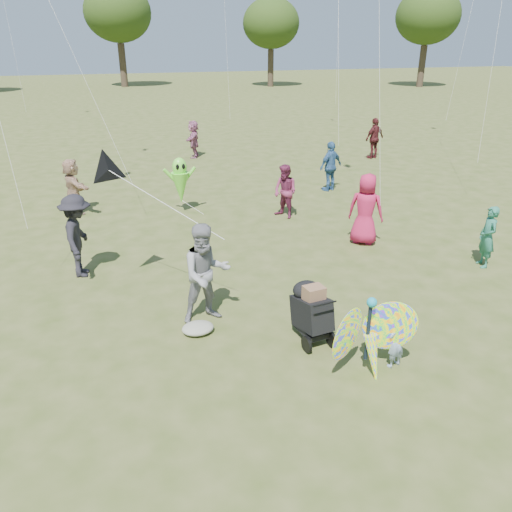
{
  "coord_description": "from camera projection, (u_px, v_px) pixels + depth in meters",
  "views": [
    {
      "loc": [
        -3.08,
        -7.01,
        5.01
      ],
      "look_at": [
        -0.2,
        1.5,
        1.1
      ],
      "focal_mm": 35.0,
      "sensor_mm": 36.0,
      "label": 1
    }
  ],
  "objects": [
    {
      "name": "ground",
      "position": [
        293.0,
        342.0,
        9.0
      ],
      "size": [
        160.0,
        160.0,
        0.0
      ],
      "primitive_type": "plane",
      "color": "#51592B",
      "rests_on": "ground"
    },
    {
      "name": "jogging_stroller",
      "position": [
        311.0,
        308.0,
        8.88
      ],
      "size": [
        0.56,
        1.08,
        1.09
      ],
      "rotation": [
        0.0,
        0.0,
        0.11
      ],
      "color": "black",
      "rests_on": "ground"
    },
    {
      "name": "crowd_c",
      "position": [
        331.0,
        166.0,
        17.68
      ],
      "size": [
        1.11,
        0.77,
        1.75
      ],
      "primitive_type": "imported",
      "rotation": [
        0.0,
        0.0,
        3.51
      ],
      "color": "#335C8C",
      "rests_on": "ground"
    },
    {
      "name": "grey_bag",
      "position": [
        198.0,
        328.0,
        9.24
      ],
      "size": [
        0.6,
        0.49,
        0.19
      ],
      "primitive_type": "ellipsoid",
      "color": "gray",
      "rests_on": "ground"
    },
    {
      "name": "alien_kite",
      "position": [
        180.0,
        182.0,
        15.34
      ],
      "size": [
        1.12,
        0.69,
        1.74
      ],
      "color": "#6CE536",
      "rests_on": "ground"
    },
    {
      "name": "crowd_b",
      "position": [
        78.0,
        236.0,
        11.19
      ],
      "size": [
        0.89,
        1.33,
        1.91
      ],
      "primitive_type": "imported",
      "rotation": [
        0.0,
        0.0,
        1.42
      ],
      "color": "black",
      "rests_on": "ground"
    },
    {
      "name": "butterfly_kite",
      "position": [
        370.0,
        339.0,
        7.88
      ],
      "size": [
        1.74,
        0.75,
        1.58
      ],
      "color": "#F3265B",
      "rests_on": "ground"
    },
    {
      "name": "crowd_a",
      "position": [
        366.0,
        209.0,
        13.01
      ],
      "size": [
        1.09,
        1.05,
        1.88
      ],
      "primitive_type": "imported",
      "rotation": [
        0.0,
        0.0,
        2.44
      ],
      "color": "#AE1B44",
      "rests_on": "ground"
    },
    {
      "name": "tree_line",
      "position": [
        146.0,
        18.0,
        46.41
      ],
      "size": [
        91.78,
        33.6,
        10.79
      ],
      "color": "#3A2D21",
      "rests_on": "ground"
    },
    {
      "name": "delta_kite_rig",
      "position": [
        109.0,
        170.0,
        9.78
      ],
      "size": [
        2.33,
        2.0,
        1.49
      ],
      "color": "black",
      "rests_on": "ground"
    },
    {
      "name": "adult_man",
      "position": [
        206.0,
        274.0,
        9.34
      ],
      "size": [
        1.0,
        0.81,
        1.96
      ],
      "primitive_type": "imported",
      "rotation": [
        0.0,
        0.0,
        0.07
      ],
      "color": "gray",
      "rests_on": "ground"
    },
    {
      "name": "child_girl",
      "position": [
        396.0,
        342.0,
        8.15
      ],
      "size": [
        0.38,
        0.3,
        0.93
      ],
      "primitive_type": "imported",
      "rotation": [
        0.0,
        0.0,
        3.39
      ],
      "color": "#93A9D0",
      "rests_on": "ground"
    },
    {
      "name": "crowd_j",
      "position": [
        194.0,
        139.0,
        22.74
      ],
      "size": [
        1.0,
        1.62,
        1.67
      ],
      "primitive_type": "imported",
      "rotation": [
        0.0,
        0.0,
        4.36
      ],
      "color": "#A25C7E",
      "rests_on": "ground"
    },
    {
      "name": "crowd_e",
      "position": [
        285.0,
        192.0,
        14.98
      ],
      "size": [
        0.89,
        0.97,
        1.62
      ],
      "primitive_type": "imported",
      "rotation": [
        0.0,
        0.0,
        5.15
      ],
      "color": "#742647",
      "rests_on": "ground"
    },
    {
      "name": "crowd_f",
      "position": [
        488.0,
        237.0,
        11.72
      ],
      "size": [
        0.49,
        0.62,
        1.49
      ],
      "primitive_type": "imported",
      "rotation": [
        0.0,
        0.0,
        4.43
      ],
      "color": "#276A54",
      "rests_on": "ground"
    },
    {
      "name": "crowd_h",
      "position": [
        374.0,
        138.0,
        22.53
      ],
      "size": [
        1.14,
        0.73,
        1.81
      ],
      "primitive_type": "imported",
      "rotation": [
        0.0,
        0.0,
        3.44
      ],
      "color": "#49181B",
      "rests_on": "ground"
    },
    {
      "name": "crowd_d",
      "position": [
        73.0,
        186.0,
        15.33
      ],
      "size": [
        0.98,
        1.67,
        1.72
      ],
      "primitive_type": "imported",
      "rotation": [
        0.0,
        0.0,
        1.89
      ],
      "color": "tan",
      "rests_on": "ground"
    }
  ]
}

